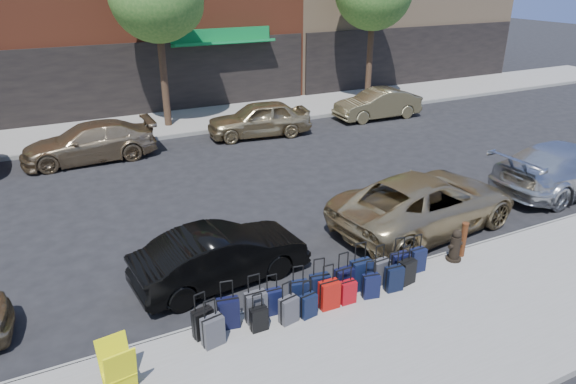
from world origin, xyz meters
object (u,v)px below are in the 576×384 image
fire_hydrant (455,246)px  car_far_2 (259,119)px  display_rack (118,367)px  car_near_3 (568,168)px  bollard (463,239)px  car_far_3 (377,104)px  suitcase_front_5 (320,288)px  car_near_2 (426,202)px  car_far_1 (89,142)px  car_near_1 (221,256)px

fire_hydrant → car_far_2: (0.06, 11.50, 0.21)m
display_rack → car_near_3: car_near_3 is taller
bollard → car_far_3: 12.89m
car_near_3 → car_far_3: 9.72m
bollard → car_far_2: size_ratio=0.20×
fire_hydrant → car_near_3: car_near_3 is taller
suitcase_front_5 → car_near_2: (4.28, 1.84, 0.29)m
fire_hydrant → car_far_2: bearing=85.4°
suitcase_front_5 → car_near_3: car_near_3 is taller
car_near_2 → car_far_1: car_near_2 is taller
car_near_2 → bollard: bearing=161.9°
display_rack → car_far_1: bearing=77.6°
car_near_1 → car_far_2: size_ratio=0.91×
fire_hydrant → car_near_3: size_ratio=0.15×
suitcase_front_5 → display_rack: (-4.08, -0.68, 0.14)m
suitcase_front_5 → car_near_2: size_ratio=0.18×
suitcase_front_5 → car_far_3: 15.11m
suitcase_front_5 → car_far_3: car_far_3 is taller
suitcase_front_5 → bollard: bearing=8.8°
car_near_1 → car_near_3: bearing=-95.5°
display_rack → car_near_1: size_ratio=0.23×
suitcase_front_5 → car_near_2: car_near_2 is taller
car_near_1 → car_near_2: car_near_2 is taller
car_far_1 → car_far_2: car_far_2 is taller
display_rack → car_near_3: 14.22m
car_far_1 → car_near_3: bearing=53.0°
display_rack → car_far_1: size_ratio=0.19×
display_rack → car_far_2: size_ratio=0.21×
car_near_1 → car_far_1: 9.79m
suitcase_front_5 → fire_hydrant: size_ratio=1.22×
car_far_2 → car_far_3: car_far_2 is taller
car_far_2 → car_far_3: 6.05m
bollard → car_far_3: bearing=63.3°
fire_hydrant → car_far_2: size_ratio=0.18×
suitcase_front_5 → car_near_1: bearing=137.0°
bollard → car_far_1: car_far_1 is taller
fire_hydrant → car_near_3: bearing=12.1°
suitcase_front_5 → car_far_1: bearing=112.8°
bollard → car_far_1: size_ratio=0.18×
car_near_2 → car_near_3: bearing=-96.5°
suitcase_front_5 → fire_hydrant: suitcase_front_5 is taller
car_near_1 → car_far_1: size_ratio=0.83×
car_near_1 → car_near_3: car_near_3 is taller
fire_hydrant → display_rack: bearing=-179.4°
car_near_2 → car_far_3: car_near_2 is taller
car_near_1 → car_near_2: 5.74m
car_near_2 → car_far_2: bearing=-3.1°
car_near_3 → car_near_1: bearing=88.9°
display_rack → car_near_2: (8.36, 2.51, 0.16)m
car_near_2 → display_rack: bearing=100.1°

